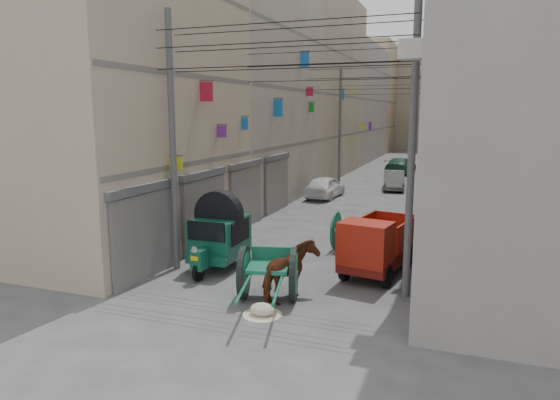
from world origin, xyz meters
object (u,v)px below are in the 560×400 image
at_px(second_cart, 356,231).
at_px(horse, 290,272).
at_px(mini_truck, 374,249).
at_px(feed_sack, 262,309).
at_px(distant_car_white, 325,187).
at_px(tonga_cart, 269,272).
at_px(distant_car_grey, 394,180).
at_px(distant_car_green, 401,166).
at_px(auto_rickshaw, 219,234).

xyz_separation_m(second_cart, horse, (-0.63, -5.45, 0.05)).
distance_m(second_cart, horse, 5.48).
bearing_deg(second_cart, mini_truck, -65.34).
xyz_separation_m(feed_sack, distant_car_white, (-3.09, 17.34, 0.50)).
bearing_deg(tonga_cart, feed_sack, -91.17).
bearing_deg(distant_car_grey, tonga_cart, -99.70).
height_order(distant_car_grey, distant_car_green, distant_car_green).
relative_size(tonga_cart, distant_car_green, 0.75).
bearing_deg(distant_car_green, distant_car_grey, 99.71).
distance_m(tonga_cart, second_cart, 5.70).
height_order(auto_rickshaw, distant_car_white, auto_rickshaw).
bearing_deg(tonga_cart, mini_truck, 36.54).
relative_size(tonga_cart, mini_truck, 0.97).
distance_m(auto_rickshaw, feed_sack, 4.25).
relative_size(mini_truck, distant_car_green, 0.77).
bearing_deg(horse, distant_car_grey, -75.08).
bearing_deg(second_cart, horse, -94.42).
relative_size(mini_truck, distant_car_grey, 0.95).
bearing_deg(tonga_cart, second_cart, 64.02).
bearing_deg(feed_sack, distant_car_grey, 89.28).
bearing_deg(distant_car_white, distant_car_grey, -122.04).
relative_size(feed_sack, distant_car_green, 0.14).
xyz_separation_m(tonga_cart, mini_truck, (2.32, 2.82, 0.14)).
distance_m(feed_sack, distant_car_green, 30.61).
bearing_deg(distant_car_white, second_cart, 114.73).
relative_size(second_cart, distant_car_green, 0.35).
relative_size(auto_rickshaw, distant_car_grey, 0.74).
height_order(distant_car_white, distant_car_grey, distant_car_white).
xyz_separation_m(auto_rickshaw, distant_car_green, (2.40, 27.51, -0.47)).
relative_size(tonga_cart, second_cart, 2.13).
bearing_deg(second_cart, auto_rickshaw, -133.98).
distance_m(second_cart, distant_car_green, 24.00).
distance_m(tonga_cart, feed_sack, 1.24).
bearing_deg(auto_rickshaw, mini_truck, 8.89).
xyz_separation_m(horse, distant_car_green, (-0.66, 29.41, -0.12)).
relative_size(mini_truck, distant_car_white, 0.91).
distance_m(auto_rickshaw, distant_car_grey, 19.10).
xyz_separation_m(auto_rickshaw, feed_sack, (2.75, -3.09, -0.98)).
xyz_separation_m(tonga_cart, distant_car_white, (-2.85, 16.28, -0.10)).
height_order(mini_truck, distant_car_white, mini_truck).
relative_size(horse, distant_car_white, 0.48).
distance_m(mini_truck, distant_car_green, 26.83).
bearing_deg(distant_car_grey, distant_car_white, -134.43).
bearing_deg(distant_car_white, mini_truck, 115.12).
bearing_deg(auto_rickshaw, second_cart, 43.45).
bearing_deg(mini_truck, tonga_cart, -119.31).
relative_size(auto_rickshaw, feed_sack, 4.46).
bearing_deg(distant_car_white, auto_rickshaw, 95.47).
relative_size(feed_sack, horse, 0.33).
height_order(auto_rickshaw, mini_truck, auto_rickshaw).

